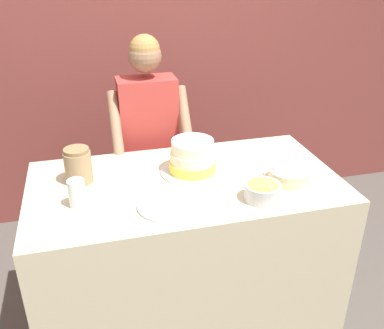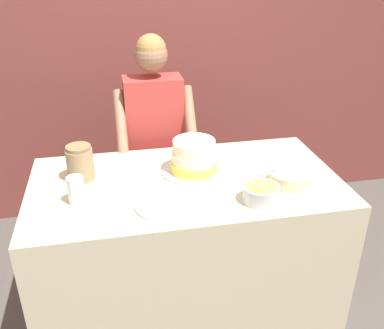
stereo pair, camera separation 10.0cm
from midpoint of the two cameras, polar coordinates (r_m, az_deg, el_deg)
wall_back at (r=3.27m, az=-7.93°, el=14.85°), size 10.00×0.05×2.60m
counter at (r=2.34m, az=-2.06°, el=-12.45°), size 1.50×0.80×0.95m
person_baker at (r=2.60m, az=-6.86°, el=3.66°), size 0.46×0.42×1.55m
cake at (r=2.12m, az=-1.28°, el=0.86°), size 0.32×0.32×0.17m
frosting_bowl_yellow at (r=1.92m, az=7.91°, el=-3.56°), size 0.16×0.16×0.18m
frosting_bowl_pink at (r=2.09m, az=11.45°, el=-1.38°), size 0.19×0.19×0.15m
drinking_glass at (r=1.92m, az=-16.56°, el=-3.71°), size 0.07×0.07×0.12m
ceramic_plate at (r=1.87m, az=-4.65°, el=-5.44°), size 0.28×0.28×0.01m
stoneware_jar at (r=2.11m, az=-16.26°, el=-0.17°), size 0.13×0.13×0.17m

